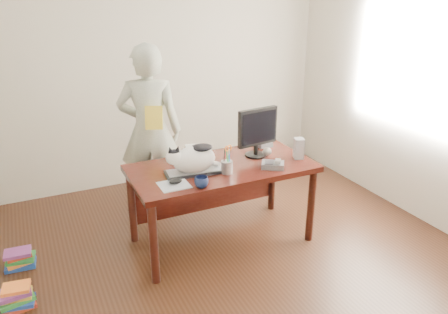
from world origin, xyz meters
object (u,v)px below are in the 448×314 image
Objects in this scene: calculator at (262,143)px; book_pile_a at (17,298)px; book_pile_b at (19,259)px; coffee_mug at (201,182)px; mouse at (176,181)px; cat at (192,158)px; pen_cup at (227,165)px; phone at (273,164)px; keyboard at (194,172)px; baseball at (267,152)px; speaker at (299,148)px; desk at (218,178)px; monitor at (257,130)px; book_stack at (195,151)px; person at (150,131)px.

book_pile_a is at bearing -168.80° from calculator.
book_pile_b is at bearing 177.88° from calculator.
coffee_mug is at bearing -26.09° from book_pile_b.
mouse is 0.59× the size of calculator.
mouse is (-0.20, -0.14, -0.11)m from cat.
pen_cup is 1.05× the size of phone.
baseball is (0.76, 0.09, 0.03)m from keyboard.
pen_cup reaches higher than calculator.
calculator reaches higher than book_pile_a.
phone is at bearing -111.40° from calculator.
desk is at bearing -176.49° from speaker.
keyboard is at bearing 79.36° from coffee_mug.
mouse is at bearing 0.58° from book_pile_a.
monitor is (0.39, -0.01, 0.40)m from desk.
keyboard is 2.06× the size of pen_cup.
pen_cup is 1.92m from book_pile_b.
desk is 8.54× the size of speaker.
coffee_mug is 1.11m from calculator.
book_stack is 1.07× the size of book_pile_b.
book_stack is at bearing 140.45° from person.
phone is at bearing -31.29° from book_stack.
person is at bearing 102.35° from cat.
keyboard is at bearing -161.69° from phone.
baseball is at bearing 6.18° from book_pile_a.
mouse reaches higher than book_pile_b.
monitor reaches higher than cat.
speaker is at bearing 1.93° from keyboard.
desk is at bearing 51.39° from coffee_mug.
baseball is at bearing -23.18° from monitor.
calculator is at bearing 28.53° from cat.
person is at bearing 157.52° from speaker.
book_pile_b is at bearing -171.36° from speaker.
speaker is (1.20, 0.06, 0.07)m from mouse.
keyboard is 0.69m from phone.
monitor is 2.43× the size of speaker.
speaker reaches higher than calculator.
calculator is 2.41m from book_pile_b.
book_pile_b is at bearing 163.18° from pen_cup.
calculator is at bearing 42.73° from monitor.
person is at bearing 38.02° from book_pile_a.
monitor reaches higher than baseball.
keyboard is 1.63m from book_pile_a.
phone is (0.88, -0.04, 0.00)m from mouse.
pen_cup reaches higher than mouse.
keyboard is 0.72m from monitor.
keyboard is 0.99m from speaker.
calculator is at bearing 172.51° from person.
book_stack reaches higher than book_pile_b.
monitor is (0.67, 0.12, 0.24)m from keyboard.
person is 1.90m from book_pile_a.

